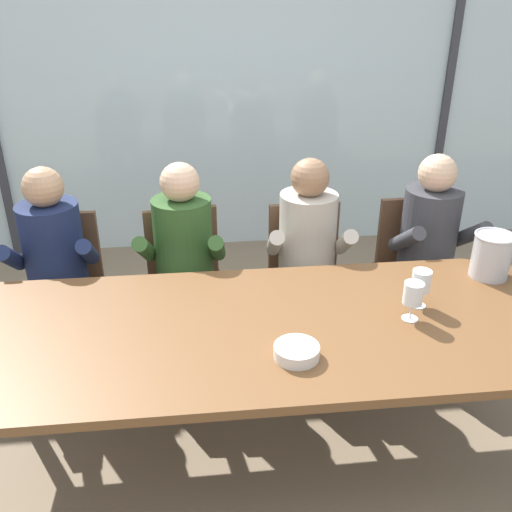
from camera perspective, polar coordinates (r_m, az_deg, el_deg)
The scene contains 17 objects.
ground at distance 3.61m, azimuth -1.14°, elevation -8.13°, with size 14.00×14.00×0.00m, color #847056.
window_glass_panel at distance 4.48m, azimuth -3.05°, elevation 16.77°, with size 7.81×0.03×2.60m, color silver.
window_mullion_right at distance 4.88m, azimuth 18.93°, elevation 16.27°, with size 0.06×0.06×2.60m, color #38383D.
hillside_vineyard at distance 8.89m, azimuth -4.85°, elevation 19.31°, with size 13.81×2.40×1.93m, color #386633.
dining_table at distance 2.41m, azimuth 0.92°, elevation -8.25°, with size 2.61×1.01×0.74m.
chair_near_curtain at distance 3.38m, azimuth -19.07°, elevation -2.24°, with size 0.46×0.46×0.87m.
chair_left_of_center at distance 3.27m, azimuth -7.14°, elevation -1.83°, with size 0.50×0.50×0.87m.
chair_center at distance 3.33m, azimuth 5.17°, elevation -1.19°, with size 0.46×0.46×0.87m.
chair_right_of_center at distance 3.53m, azimuth 15.84°, elevation -0.49°, with size 0.45×0.45×0.87m.
person_navy_polo at distance 3.16m, azimuth -19.84°, elevation -0.85°, with size 0.48×0.63×1.19m.
person_olive_shirt at distance 3.07m, azimuth -7.43°, elevation -0.26°, with size 0.48×0.63×1.19m.
person_beige_jumper at distance 3.12m, azimuth 5.35°, elevation 0.36°, with size 0.48×0.63×1.19m.
person_charcoal_jacket at distance 3.33m, azimuth 17.54°, elevation 0.93°, with size 0.48×0.62×1.19m.
ice_bucket_primary at distance 2.92m, azimuth 22.79°, elevation 0.12°, with size 0.19×0.19×0.22m.
tasting_bowl at distance 2.18m, azimuth 4.14°, elevation -9.65°, with size 0.18×0.18×0.05m, color silver.
wine_glass_by_left_taster at distance 2.55m, azimuth 16.39°, elevation -2.59°, with size 0.08×0.08×0.17m.
wine_glass_near_bucket at distance 2.44m, azimuth 15.65°, elevation -3.74°, with size 0.08×0.08×0.17m.
Camera 1 is at (-0.25, -1.96, 2.05)m, focal length 39.44 mm.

